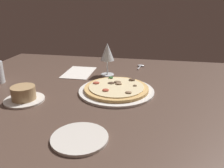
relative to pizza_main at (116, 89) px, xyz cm
name	(u,v)px	position (x,y,z in cm)	size (l,w,h in cm)	color
dining_table	(108,93)	(4.30, -2.62, -3.18)	(150.00, 110.00, 4.00)	brown
pizza_main	(116,89)	(0.00, 0.00, 0.00)	(32.01, 32.01, 3.38)	white
ramekin_on_saucer	(24,95)	(33.71, 15.61, 1.31)	(15.40, 15.40, 6.00)	silver
wine_glass_far	(107,53)	(8.47, -21.81, 10.47)	(6.99, 6.99, 16.80)	silver
side_plate	(79,138)	(4.55, 36.51, -0.73)	(16.41, 16.41, 0.90)	silver
paper_menu	(79,73)	(24.22, -22.46, -1.03)	(14.22, 21.16, 0.30)	white
spoon	(140,66)	(-7.30, -40.01, -0.72)	(4.39, 9.47, 1.00)	silver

